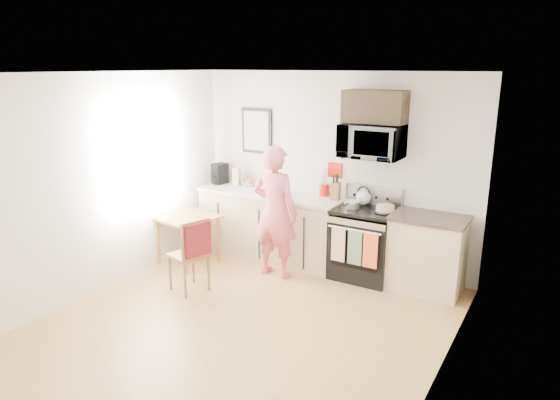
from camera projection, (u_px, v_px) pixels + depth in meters
The scene contains 28 objects.
floor at pixel (235, 330), 5.19m from camera, with size 4.60×4.60×0.00m, color #AA8241.
back_wall at pixel (332, 170), 6.76m from camera, with size 4.00×0.04×2.60m, color silver.
front_wall at pixel (2, 305), 2.95m from camera, with size 4.00×0.04×2.60m, color silver.
left_wall at pixel (93, 186), 5.84m from camera, with size 0.04×4.60×2.60m, color silver.
right_wall at pixel (441, 248), 3.86m from camera, with size 0.04×4.60×2.60m, color silver.
ceiling at pixel (228, 73), 4.51m from camera, with size 4.00×4.60×0.04m, color silver.
window at pixel (144, 155), 6.42m from camera, with size 0.06×1.40×1.50m.
cabinet_left at pixel (271, 226), 7.13m from camera, with size 2.10×0.60×0.90m, color tan.
countertop_left at pixel (270, 194), 7.01m from camera, with size 2.14×0.64×0.04m, color beige.
cabinet_right at pixel (427, 255), 6.03m from camera, with size 0.84×0.60×0.90m, color tan.
countertop_right at pixel (430, 218), 5.90m from camera, with size 0.88×0.64×0.04m, color black.
range at pixel (364, 245), 6.41m from camera, with size 0.76×0.70×1.16m.
microwave at pixel (372, 141), 6.15m from camera, with size 0.76×0.51×0.42m, color #BAB9BE.
upper_cabinet at pixel (375, 107), 6.07m from camera, with size 0.76×0.35×0.40m, color black.
wall_art at pixel (257, 131), 7.22m from camera, with size 0.50×0.04×0.65m.
wall_trivet at pixel (335, 170), 6.72m from camera, with size 0.20×0.02×0.20m, color #B11B0F.
person at pixel (275, 212), 6.36m from camera, with size 0.63×0.41×1.72m, color #D53A4F.
dining_table at pixel (187, 222), 6.85m from camera, with size 0.72×0.72×0.67m.
chair at pixel (194, 246), 5.88m from camera, with size 0.52×0.49×0.93m.
knife_block at pixel (336, 191), 6.59m from camera, with size 0.11×0.15×0.24m, color brown.
utensil_crock at pixel (324, 185), 6.78m from camera, with size 0.13×0.13×0.39m.
fruit_bowl at pixel (250, 183), 7.38m from camera, with size 0.25×0.25×0.11m.
milk_carton at pixel (236, 177), 7.39m from camera, with size 0.10×0.10×0.26m, color tan.
coffee_maker at pixel (219, 174), 7.50m from camera, with size 0.22×0.27×0.31m.
bread_bag at pixel (274, 193), 6.71m from camera, with size 0.32×0.15×0.12m, color tan.
cake at pixel (385, 209), 6.11m from camera, with size 0.27×0.27×0.09m.
kettle at pixel (363, 197), 6.42m from camera, with size 0.20×0.20×0.25m.
pot at pixel (352, 205), 6.27m from camera, with size 0.19×0.32×0.09m.
Camera 1 is at (2.79, -3.76, 2.67)m, focal length 32.00 mm.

